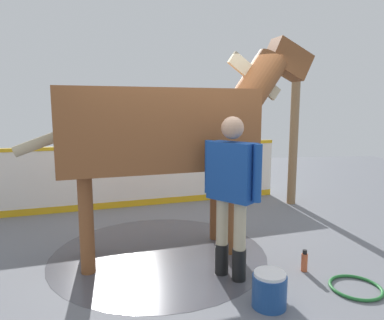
{
  "coord_description": "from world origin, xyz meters",
  "views": [
    {
      "loc": [
        -0.44,
        -4.25,
        1.84
      ],
      "look_at": [
        0.02,
        -0.4,
        1.25
      ],
      "focal_mm": 32.51,
      "sensor_mm": 36.0,
      "label": 1
    }
  ],
  "objects_px": {
    "wash_bucket": "(269,290)",
    "hose_coil": "(355,287)",
    "bottle_spray": "(304,261)",
    "horse": "(168,128)",
    "handler": "(231,186)",
    "bottle_shampoo": "(274,282)"
  },
  "relations": [
    {
      "from": "handler",
      "to": "bottle_shampoo",
      "type": "bearing_deg",
      "value": 92.65
    },
    {
      "from": "horse",
      "to": "wash_bucket",
      "type": "relative_size",
      "value": 10.97
    },
    {
      "from": "hose_coil",
      "to": "bottle_spray",
      "type": "bearing_deg",
      "value": 128.58
    },
    {
      "from": "horse",
      "to": "bottle_spray",
      "type": "bearing_deg",
      "value": -36.41
    },
    {
      "from": "horse",
      "to": "wash_bucket",
      "type": "xyz_separation_m",
      "value": [
        0.86,
        -1.34,
        -1.42
      ]
    },
    {
      "from": "wash_bucket",
      "to": "bottle_shampoo",
      "type": "relative_size",
      "value": 1.5
    },
    {
      "from": "bottle_shampoo",
      "to": "bottle_spray",
      "type": "relative_size",
      "value": 0.89
    },
    {
      "from": "horse",
      "to": "bottle_spray",
      "type": "distance_m",
      "value": 2.21
    },
    {
      "from": "horse",
      "to": "handler",
      "type": "distance_m",
      "value": 1.12
    },
    {
      "from": "wash_bucket",
      "to": "bottle_spray",
      "type": "height_order",
      "value": "wash_bucket"
    },
    {
      "from": "wash_bucket",
      "to": "hose_coil",
      "type": "relative_size",
      "value": 0.64
    },
    {
      "from": "horse",
      "to": "handler",
      "type": "height_order",
      "value": "horse"
    },
    {
      "from": "handler",
      "to": "hose_coil",
      "type": "xyz_separation_m",
      "value": [
        1.21,
        -0.41,
        -1.0
      ]
    },
    {
      "from": "bottle_shampoo",
      "to": "horse",
      "type": "bearing_deg",
      "value": 132.34
    },
    {
      "from": "hose_coil",
      "to": "horse",
      "type": "bearing_deg",
      "value": 148.19
    },
    {
      "from": "handler",
      "to": "bottle_spray",
      "type": "distance_m",
      "value": 1.25
    },
    {
      "from": "hose_coil",
      "to": "handler",
      "type": "bearing_deg",
      "value": 161.28
    },
    {
      "from": "handler",
      "to": "bottle_spray",
      "type": "xyz_separation_m",
      "value": [
        0.86,
        0.03,
        -0.9
      ]
    },
    {
      "from": "bottle_shampoo",
      "to": "hose_coil",
      "type": "bearing_deg",
      "value": -3.66
    },
    {
      "from": "bottle_shampoo",
      "to": "bottle_spray",
      "type": "height_order",
      "value": "bottle_spray"
    },
    {
      "from": "handler",
      "to": "hose_coil",
      "type": "distance_m",
      "value": 1.63
    },
    {
      "from": "handler",
      "to": "wash_bucket",
      "type": "distance_m",
      "value": 1.07
    }
  ]
}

